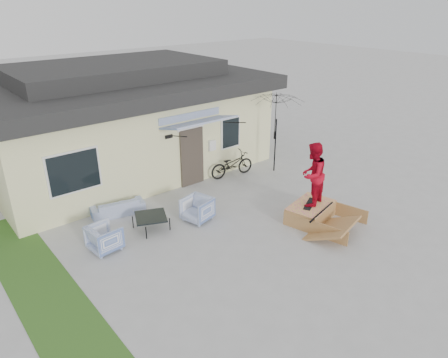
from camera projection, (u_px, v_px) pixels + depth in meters
ground at (257, 245)px, 11.43m from camera, size 90.00×90.00×0.00m
grass_strip at (40, 285)px, 9.82m from camera, size 1.40×8.00×0.01m
house at (119, 117)px, 16.29m from camera, size 10.80×8.49×4.10m
loveseat at (118, 204)px, 12.96m from camera, size 1.71×0.82×0.64m
armchair_left at (104, 237)px, 11.07m from camera, size 0.80×0.84×0.80m
armchair_right at (197, 208)px, 12.56m from camera, size 0.92×0.96×0.82m
coffee_table at (151, 222)px, 12.13m from camera, size 1.15×1.15×0.43m
bicycle at (232, 162)px, 15.61m from camera, size 1.88×0.88×1.15m
patio_umbrella at (276, 128)px, 15.62m from camera, size 2.39×2.28×2.20m
skate_ramp at (310, 212)px, 12.64m from camera, size 1.93×2.31×0.50m
skateboard at (310, 204)px, 12.56m from camera, size 0.88×0.58×0.05m
skater at (313, 173)px, 12.15m from camera, size 1.12×0.97×1.95m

